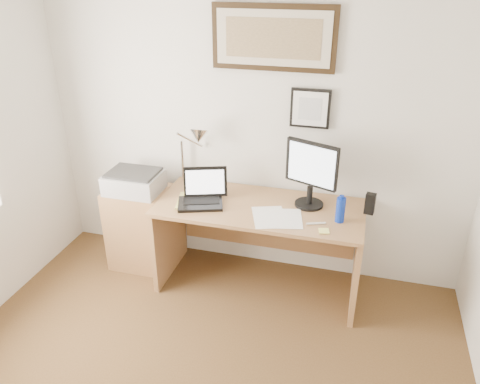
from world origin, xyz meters
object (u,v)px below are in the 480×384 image
(desk, at_px, (261,227))
(lcd_monitor, at_px, (311,171))
(water_bottle, at_px, (340,210))
(printer, at_px, (134,182))
(book, at_px, (178,201))
(laptop, at_px, (202,196))
(side_cabinet, at_px, (141,227))

(desk, xyz_separation_m, lcd_monitor, (0.37, 0.02, 0.53))
(water_bottle, xyz_separation_m, desk, (-0.61, 0.16, -0.33))
(water_bottle, xyz_separation_m, printer, (-1.68, 0.10, -0.03))
(lcd_monitor, bearing_deg, desk, -177.07)
(book, bearing_deg, desk, 16.56)
(laptop, bearing_deg, book, -166.28)
(laptop, xyz_separation_m, printer, (-0.62, 0.08, 0.01))
(side_cabinet, bearing_deg, laptop, -9.77)
(water_bottle, height_order, book, water_bottle)
(water_bottle, distance_m, lcd_monitor, 0.36)
(water_bottle, relative_size, printer, 0.43)
(desk, bearing_deg, side_cabinet, -178.11)
(printer, bearing_deg, lcd_monitor, 3.41)
(desk, bearing_deg, printer, -176.43)
(book, xyz_separation_m, desk, (0.63, 0.19, -0.25))
(side_cabinet, height_order, water_bottle, water_bottle)
(water_bottle, distance_m, book, 1.25)
(book, bearing_deg, laptop, 13.72)
(printer, bearing_deg, desk, 3.57)
(desk, height_order, laptop, laptop)
(water_bottle, relative_size, book, 0.70)
(book, xyz_separation_m, laptop, (0.19, 0.05, 0.05))
(water_bottle, bearing_deg, printer, 176.71)
(desk, distance_m, lcd_monitor, 0.64)
(side_cabinet, relative_size, water_bottle, 3.85)
(water_bottle, height_order, laptop, laptop)
(water_bottle, bearing_deg, side_cabinet, 175.66)
(book, distance_m, laptop, 0.20)
(laptop, relative_size, lcd_monitor, 0.77)
(water_bottle, xyz_separation_m, lcd_monitor, (-0.25, 0.18, 0.20))
(side_cabinet, xyz_separation_m, water_bottle, (1.68, -0.13, 0.48))
(laptop, bearing_deg, water_bottle, -1.11)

